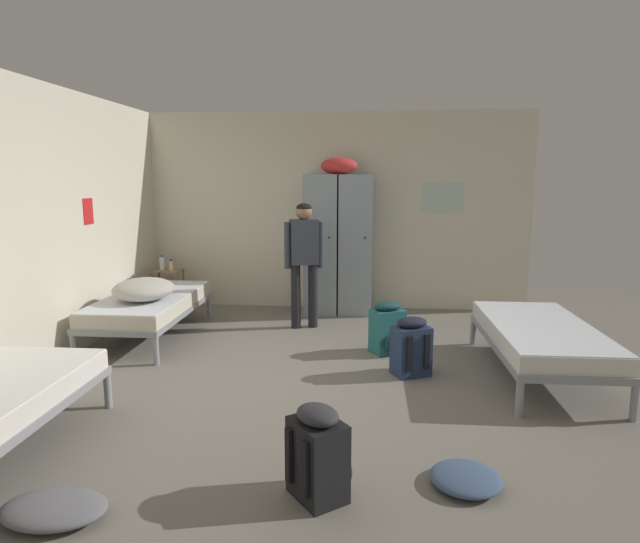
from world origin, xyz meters
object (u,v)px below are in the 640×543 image
Objects in this scene: shelf_unit at (168,286)px; bedding_heap at (144,289)px; locker_bank at (338,241)px; backpack_teal at (388,329)px; clothes_pile_grey at (54,509)px; bed_right at (540,336)px; bed_left_rear at (150,305)px; person_traveler at (304,254)px; backpack_navy at (411,347)px; clothes_pile_denim at (466,478)px; backpack_black at (319,454)px; lotion_bottle at (171,265)px; water_bottle at (162,263)px.

shelf_unit is 1.54m from bedding_heap.
bedding_heap is at bearing -142.00° from locker_bank.
backpack_teal reaches higher than clothes_pile_grey.
bed_right is 1.48m from backpack_teal.
bed_left_rear is 1.88m from person_traveler.
bed_left_rear is 3.45× the size of backpack_navy.
bed_right is at bearing -26.79° from shelf_unit.
bedding_heap is 1.34× the size of backpack_teal.
bed_right is 3.45× the size of backpack_teal.
locker_bank is at bearing 109.40° from backpack_teal.
bed_left_rear and bed_right have the same top height.
bed_right is at bearing 2.98° from backpack_navy.
clothes_pile_denim is at bearing -76.90° from locker_bank.
locker_bank reaches higher than backpack_black.
bedding_heap is (0.28, -1.49, 0.26)m from shelf_unit.
bedding_heap is 1.72× the size of clothes_pile_denim.
backpack_black is at bearing -53.85° from bed_left_rear.
backpack_black is (2.16, -2.78, -0.35)m from bedding_heap.
clothes_pile_grey is (1.05, -4.60, -0.29)m from shelf_unit.
backpack_teal is (2.87, -1.58, -0.38)m from lotion_bottle.
bedding_heap is at bearing 139.33° from clothes_pile_denim.
person_traveler reaches higher than bed_right.
lotion_bottle is (-0.21, 1.45, 0.03)m from bedding_heap.
bedding_heap is (0.03, -0.23, 0.23)m from bed_left_rear.
shelf_unit is at bearing 101.17° from bed_left_rear.
shelf_unit is 0.30m from lotion_bottle.
clothes_pile_denim is 2.31m from clothes_pile_grey.
bed_left_rear is at bearing 98.64° from bedding_heap.
bed_left_rear is 3.45× the size of backpack_black.
lotion_bottle reaches higher than bed_right.
bed_right is 1.19m from backpack_navy.
backpack_black reaches higher than bed_left_rear.
person_traveler is at bearing 97.77° from backpack_black.
shelf_unit is (-2.33, -0.10, -0.62)m from locker_bank.
lotion_bottle is at bearing 151.20° from backpack_teal.
clothes_pile_denim is at bearing 12.79° from clothes_pile_grey.
clothes_pile_grey is at bearing -76.28° from water_bottle.
backpack_navy is (3.12, -2.23, -0.09)m from shelf_unit.
backpack_teal is 0.95× the size of clothes_pile_grey.
locker_bank is 3.59× the size of clothes_pile_grey.
shelf_unit is at bearing 128.95° from clothes_pile_denim.
shelf_unit is 0.33m from water_bottle.
shelf_unit is 1.33× the size of clothes_pile_denim.
backpack_black is (-1.85, -2.10, -0.12)m from bed_right.
bed_right is (1.97, -2.28, -0.59)m from locker_bank.
backpack_black is at bearing -60.69° from lotion_bottle.
backpack_teal is at bearing -28.80° from lotion_bottle.
bed_right is at bearing -9.57° from bedding_heap.
backpack_navy is at bearing -177.02° from bed_right.
person_traveler reaches higher than clothes_pile_grey.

